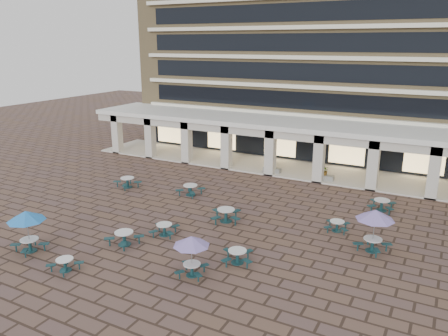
% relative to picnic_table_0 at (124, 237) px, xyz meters
% --- Properties ---
extents(ground, '(120.00, 120.00, 0.00)m').
position_rel_picnic_table_0_xyz_m(ground, '(4.25, 4.05, -0.47)').
color(ground, brown).
rests_on(ground, ground).
extents(apartment_building, '(40.00, 15.50, 25.20)m').
position_rel_picnic_table_0_xyz_m(apartment_building, '(4.25, 29.52, 12.13)').
color(apartment_building, tan).
rests_on(apartment_building, ground).
extents(retail_arcade, '(42.00, 6.60, 4.40)m').
position_rel_picnic_table_0_xyz_m(retail_arcade, '(4.25, 18.85, 2.53)').
color(retail_arcade, white).
rests_on(retail_arcade, ground).
extents(picnic_table_0, '(1.91, 1.91, 0.79)m').
position_rel_picnic_table_0_xyz_m(picnic_table_0, '(0.00, 0.00, 0.00)').
color(picnic_table_0, '#154041').
rests_on(picnic_table_0, ground).
extents(picnic_table_1, '(1.55, 1.55, 0.65)m').
position_rel_picnic_table_0_xyz_m(picnic_table_1, '(-0.70, -3.66, -0.08)').
color(picnic_table_1, '#154041').
rests_on(picnic_table_1, ground).
extents(picnic_table_2, '(1.97, 1.97, 0.72)m').
position_rel_picnic_table_0_xyz_m(picnic_table_2, '(6.57, 1.09, -0.04)').
color(picnic_table_2, '#154041').
rests_on(picnic_table_2, ground).
extents(picnic_table_4, '(2.03, 2.03, 2.34)m').
position_rel_picnic_table_0_xyz_m(picnic_table_4, '(-4.03, -3.03, 1.52)').
color(picnic_table_4, '#154041').
rests_on(picnic_table_4, ground).
extents(picnic_table_5, '(2.31, 2.31, 0.84)m').
position_rel_picnic_table_0_xyz_m(picnic_table_5, '(3.52, 5.64, 0.03)').
color(picnic_table_5, '#154041').
rests_on(picnic_table_5, ground).
extents(picnic_table_6, '(1.80, 1.80, 2.08)m').
position_rel_picnic_table_0_xyz_m(picnic_table_6, '(5.17, -1.10, 1.30)').
color(picnic_table_6, '#154041').
rests_on(picnic_table_6, ground).
extents(picnic_table_8, '(2.15, 2.15, 0.80)m').
position_rel_picnic_table_0_xyz_m(picnic_table_8, '(-6.50, 8.06, 0.01)').
color(picnic_table_8, '#154041').
rests_on(picnic_table_8, ground).
extents(picnic_table_9, '(1.84, 1.84, 0.70)m').
position_rel_picnic_table_0_xyz_m(picnic_table_9, '(1.25, 2.12, -0.05)').
color(picnic_table_9, '#154041').
rests_on(picnic_table_9, ground).
extents(picnic_table_10, '(1.58, 1.58, 0.65)m').
position_rel_picnic_table_0_xyz_m(picnic_table_10, '(10.15, 7.48, -0.08)').
color(picnic_table_10, '#154041').
rests_on(picnic_table_10, ground).
extents(picnic_table_11, '(2.08, 2.08, 2.40)m').
position_rel_picnic_table_0_xyz_m(picnic_table_11, '(12.51, 5.73, 1.57)').
color(picnic_table_11, '#154041').
rests_on(picnic_table_11, ground).
extents(picnic_table_12, '(1.85, 1.85, 0.80)m').
position_rel_picnic_table_0_xyz_m(picnic_table_12, '(-1.14, 8.83, 0.00)').
color(picnic_table_12, '#154041').
rests_on(picnic_table_12, ground).
extents(picnic_table_13, '(1.78, 1.78, 0.78)m').
position_rel_picnic_table_0_xyz_m(picnic_table_13, '(12.00, 12.22, -0.00)').
color(picnic_table_13, '#154041').
rests_on(picnic_table_13, ground).
extents(planter_left, '(1.50, 0.80, 1.27)m').
position_rel_picnic_table_0_xyz_m(planter_left, '(2.14, 16.95, 0.05)').
color(planter_left, gray).
rests_on(planter_left, ground).
extents(planter_right, '(1.50, 0.60, 1.26)m').
position_rel_picnic_table_0_xyz_m(planter_right, '(6.80, 16.95, 0.04)').
color(planter_right, gray).
rests_on(planter_right, ground).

